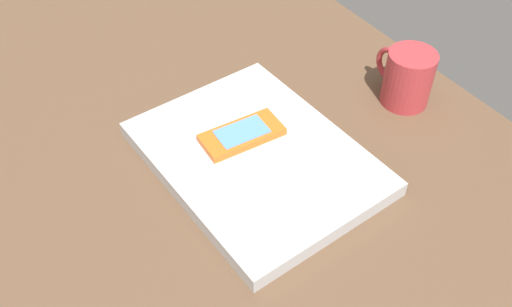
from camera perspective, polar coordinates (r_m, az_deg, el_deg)
desk_surface at (r=84.50cm, az=-4.92°, el=1.17°), size 120.00×80.00×3.00cm
laptop_closed at (r=78.10cm, az=0.00°, el=-0.44°), size 34.26×26.82×2.31cm
cell_phone_on_laptop at (r=78.99cm, az=-1.43°, el=1.93°), size 5.86×11.76×1.20cm
coffee_mug at (r=89.48cm, az=15.01°, el=7.43°), size 10.63×7.36×8.75cm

